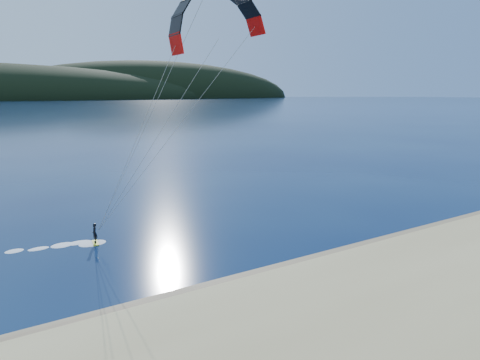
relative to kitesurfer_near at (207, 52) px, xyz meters
name	(u,v)px	position (x,y,z in m)	size (l,w,h in m)	color
ground	(261,330)	(-2.08, -9.57, -13.70)	(1800.00, 1800.00, 0.00)	#08173D
wet_sand	(218,291)	(-2.08, -5.07, -13.65)	(220.00, 2.50, 0.10)	#82694C
headland	(3,99)	(-1.45, 735.71, -13.70)	(1200.00, 310.00, 140.00)	black
kitesurfer_near	(207,52)	(0.00, 0.00, 0.00)	(21.17, 9.64, 17.30)	#C2CF18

